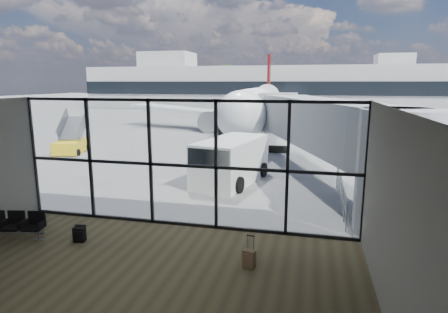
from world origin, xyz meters
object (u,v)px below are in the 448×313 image
at_px(seating_row, 15,224).
at_px(backpack, 79,234).
at_px(airliner, 260,104).
at_px(mobile_stairs, 71,145).
at_px(belt_loader, 231,130).
at_px(suitcase, 249,259).
at_px(service_van, 230,161).

distance_m(seating_row, backpack, 2.25).
distance_m(backpack, airliner, 30.74).
height_order(seating_row, airliner, airliner).
distance_m(backpack, mobile_stairs, 16.84).
height_order(airliner, belt_loader, airliner).
xyz_separation_m(backpack, mobile_stairs, (-9.88, 13.63, 0.34)).
distance_m(suitcase, airliner, 31.44).
height_order(backpack, airliner, airliner).
height_order(seating_row, service_van, service_van).
distance_m(service_van, belt_loader, 16.10).
relative_size(service_van, belt_loader, 1.29).
bearing_deg(mobile_stairs, airliner, 40.19).
relative_size(backpack, mobile_stairs, 0.14).
height_order(suitcase, belt_loader, belt_loader).
xyz_separation_m(backpack, belt_loader, (-0.20, 23.96, 0.38)).
distance_m(seating_row, airliner, 31.12).
distance_m(service_van, mobile_stairs, 14.12).
xyz_separation_m(suitcase, mobile_stairs, (-15.46, 14.10, 0.32)).
bearing_deg(belt_loader, suitcase, -73.46).
distance_m(seating_row, belt_loader, 24.26).
relative_size(airliner, service_van, 6.36).
relative_size(belt_loader, mobile_stairs, 1.10).
height_order(seating_row, suitcase, suitcase).
bearing_deg(belt_loader, seating_row, -91.56).
relative_size(airliner, mobile_stairs, 9.07).
xyz_separation_m(airliner, mobile_stairs, (-11.37, -16.98, -2.14)).
bearing_deg(mobile_stairs, service_van, -38.54).
relative_size(backpack, airliner, 0.02).
bearing_deg(airliner, service_van, -88.86).
bearing_deg(service_van, belt_loader, 113.79).
xyz_separation_m(seating_row, service_van, (5.38, 8.43, 0.65)).
relative_size(suitcase, service_van, 0.17).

